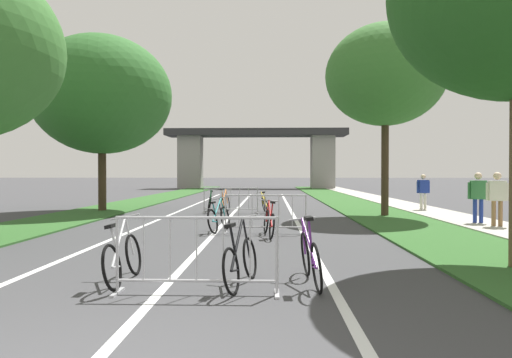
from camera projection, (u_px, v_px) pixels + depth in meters
name	position (u px, v px, depth m)	size (l,w,h in m)	color
grass_verge_left	(142.00, 201.00, 25.02)	(2.78, 53.72, 0.05)	#2D5B26
grass_verge_right	(346.00, 202.00, 24.65)	(2.78, 53.72, 0.05)	#2D5B26
sidewalk_path_right	(389.00, 202.00, 24.57)	(1.92, 53.72, 0.08)	#ADA89E
lane_stripe_center	(234.00, 212.00, 18.40)	(0.14, 31.08, 0.01)	silver
lane_stripe_right_lane	(292.00, 212.00, 18.33)	(0.14, 31.08, 0.01)	silver
lane_stripe_left_lane	(177.00, 212.00, 18.48)	(0.14, 31.08, 0.01)	silver
overpass_bridge	(256.00, 149.00, 47.19)	(19.06, 3.72, 6.27)	#2D2D30
tree_left_oak_near	(102.00, 95.00, 18.77)	(5.86, 5.86, 7.43)	#3D2D1E
tree_right_pine_near	(385.00, 75.00, 16.54)	(4.45, 4.45, 7.19)	#3D2D1E
crowd_barrier_nearest	(197.00, 256.00, 5.95)	(2.22, 0.44, 1.05)	#ADADB2
crowd_barrier_second	(265.00, 214.00, 11.90)	(2.23, 0.48, 1.05)	#ADADB2
crowd_barrier_third	(231.00, 201.00, 17.93)	(2.23, 0.52, 1.05)	#ADADB2
bicycle_orange_0	(225.00, 203.00, 18.38)	(0.50, 1.67, 0.99)	black
bicycle_red_1	(269.00, 222.00, 11.38)	(0.50, 1.70, 0.94)	black
bicycle_purple_2	(310.00, 257.00, 6.47)	(0.42, 1.74, 1.02)	black
bicycle_green_3	(210.00, 203.00, 18.56)	(0.51, 1.66, 1.01)	black
bicycle_yellow_4	(265.00, 204.00, 18.29)	(0.60, 1.69, 0.88)	black
bicycle_black_5	(241.00, 260.00, 6.36)	(0.48, 1.59, 1.00)	black
bicycle_silver_6	(123.00, 258.00, 6.57)	(0.46, 1.65, 0.99)	black
bicycle_teal_7	(219.00, 218.00, 12.33)	(0.56, 1.71, 0.97)	black
pedestrian_in_red_jacket	(497.00, 194.00, 12.91)	(0.58, 0.38, 1.66)	olive
pedestrian_waiting	(423.00, 189.00, 18.81)	(0.57, 0.32, 1.58)	beige
pedestrian_with_backpack	(478.00, 193.00, 13.79)	(0.58, 0.38, 1.65)	navy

